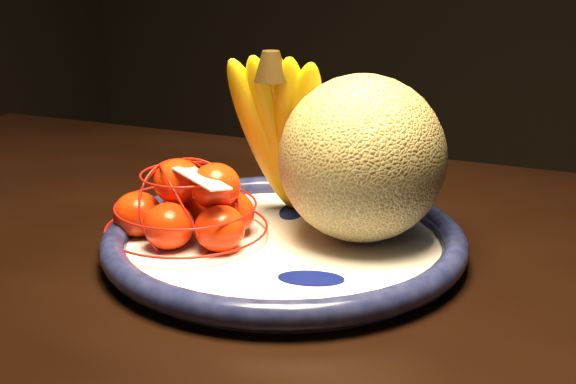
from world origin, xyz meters
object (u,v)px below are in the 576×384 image
at_px(mandarin_bag, 190,208).
at_px(banana_bunch, 282,128).
at_px(dining_table, 273,320).
at_px(cantaloupe, 362,158).
at_px(fruit_bowl, 284,242).

bearing_deg(mandarin_bag, banana_bunch, 57.95).
relative_size(dining_table, mandarin_bag, 7.63).
bearing_deg(dining_table, cantaloupe, 30.18).
xyz_separation_m(dining_table, banana_bunch, (-0.02, 0.07, 0.21)).
bearing_deg(mandarin_bag, dining_table, 18.42).
relative_size(cantaloupe, banana_bunch, 0.83).
xyz_separation_m(fruit_bowl, mandarin_bag, (-0.10, -0.03, 0.03)).
bearing_deg(cantaloupe, banana_bunch, 169.11).
bearing_deg(banana_bunch, mandarin_bag, -130.27).
bearing_deg(dining_table, banana_bunch, 104.53).
distance_m(dining_table, banana_bunch, 0.22).
distance_m(dining_table, mandarin_bag, 0.16).
height_order(fruit_bowl, cantaloupe, cantaloupe).
distance_m(cantaloupe, mandarin_bag, 0.20).
height_order(fruit_bowl, mandarin_bag, mandarin_bag).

